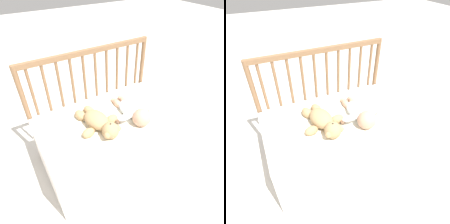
% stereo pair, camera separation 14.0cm
% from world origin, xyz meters
% --- Properties ---
extents(ground_plane, '(12.00, 12.00, 0.00)m').
position_xyz_m(ground_plane, '(0.00, 0.00, 0.00)').
color(ground_plane, silver).
extents(crib_mattress, '(1.05, 0.59, 0.45)m').
position_xyz_m(crib_mattress, '(0.00, 0.00, 0.23)').
color(crib_mattress, white).
rests_on(crib_mattress, ground_plane).
extents(crib_rail, '(1.05, 0.04, 0.86)m').
position_xyz_m(crib_rail, '(0.00, 0.32, 0.59)').
color(crib_rail, brown).
rests_on(crib_rail, ground_plane).
extents(blanket, '(0.76, 0.50, 0.01)m').
position_xyz_m(blanket, '(0.01, -0.01, 0.45)').
color(blanket, silver).
rests_on(blanket, crib_mattress).
extents(teddy_bear, '(0.30, 0.39, 0.11)m').
position_xyz_m(teddy_bear, '(-0.13, -0.04, 0.50)').
color(teddy_bear, tan).
rests_on(teddy_bear, crib_mattress).
extents(baby, '(0.31, 0.41, 0.13)m').
position_xyz_m(baby, '(0.14, -0.06, 0.50)').
color(baby, white).
rests_on(baby, crib_mattress).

